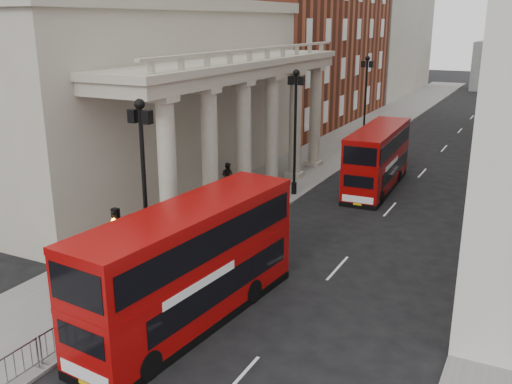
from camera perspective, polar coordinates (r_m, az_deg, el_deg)
ground at (r=22.96m, az=-15.46°, el=-13.74°), size 260.00×260.00×0.00m
sidewalk_west at (r=48.71m, az=5.87°, el=3.20°), size 6.00×140.00×0.12m
kerb at (r=47.77m, az=9.17°, el=2.82°), size 0.20×140.00×0.14m
portico_building at (r=40.81m, az=-10.21°, el=8.88°), size 9.00×28.00×12.00m
brick_building at (r=66.86m, az=5.77°, el=16.34°), size 9.00×32.00×22.00m
west_building_far at (r=97.37m, az=12.90°, el=15.55°), size 9.00×30.00×20.00m
lamp_post_south at (r=24.21m, az=-11.12°, el=0.84°), size 1.05×0.44×8.32m
lamp_post_mid at (r=37.76m, az=3.95°, el=6.81°), size 1.05×0.44×8.32m
lamp_post_north at (r=52.70m, az=10.90°, el=9.39°), size 1.05×0.44×8.32m
traffic_light at (r=23.25m, az=-13.72°, el=-4.70°), size 0.28×0.33×4.30m
crowd_barriers at (r=24.30m, az=-12.67°, el=-9.94°), size 0.50×18.75×1.10m
bus_near at (r=22.25m, az=-6.57°, el=-7.07°), size 3.67×11.16×4.73m
bus_far at (r=40.74m, az=12.07°, el=3.43°), size 2.82×10.17×4.35m
pedestrian_a at (r=31.65m, az=-8.32°, el=-2.53°), size 0.81×0.73×1.87m
pedestrian_b at (r=39.65m, az=-2.87°, el=1.62°), size 0.95×0.76×1.90m
pedestrian_c at (r=39.38m, az=-0.91°, el=1.43°), size 1.00×0.83×1.76m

